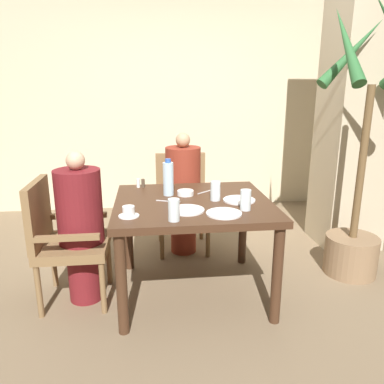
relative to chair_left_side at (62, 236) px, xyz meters
name	(u,v)px	position (x,y,z in m)	size (l,w,h in m)	color
ground_plane	(193,291)	(0.94, 0.00, -0.50)	(16.00, 16.00, 0.00)	#7A664C
wall_back	(172,98)	(0.94, 2.23, 0.90)	(8.00, 0.06, 2.80)	beige
pillar_stone	(356,107)	(2.58, 0.81, 0.85)	(0.56, 0.56, 2.70)	#BCAD8E
dining_table	(193,213)	(0.94, 0.00, 0.14)	(1.12, 1.02, 0.74)	#422819
chair_left_side	(62,236)	(0.00, 0.00, 0.00)	(0.49, 0.49, 0.91)	brown
diner_in_left_chair	(81,226)	(0.14, 0.00, 0.07)	(0.32, 0.32, 1.11)	maroon
chair_far_side	(182,197)	(0.94, 0.89, 0.00)	(0.49, 0.49, 0.91)	brown
diner_in_far_chair	(183,193)	(0.94, 0.75, 0.08)	(0.32, 0.32, 1.14)	maroon
potted_palm	(359,194)	(2.31, 0.15, 0.20)	(0.70, 0.68, 2.14)	#896B4C
plate_main_left	(187,210)	(0.87, -0.23, 0.24)	(0.23, 0.23, 0.01)	white
plate_main_right	(239,200)	(1.27, -0.05, 0.24)	(0.23, 0.23, 0.01)	white
plate_dessert_center	(224,213)	(1.10, -0.33, 0.24)	(0.23, 0.23, 0.01)	white
teacup_with_saucer	(129,212)	(0.50, -0.30, 0.26)	(0.13, 0.13, 0.07)	white
bowl_small	(185,193)	(0.90, 0.15, 0.25)	(0.12, 0.12, 0.04)	white
water_bottle	(168,178)	(0.77, 0.17, 0.36)	(0.08, 0.08, 0.28)	silver
glass_tall_near	(174,210)	(0.78, -0.41, 0.30)	(0.07, 0.07, 0.14)	silver
glass_tall_mid	(246,200)	(1.26, -0.25, 0.30)	(0.07, 0.07, 0.14)	silver
glass_tall_far	(215,191)	(1.10, -0.01, 0.30)	(0.07, 0.07, 0.14)	silver
salt_shaker	(138,183)	(0.54, 0.42, 0.27)	(0.03, 0.03, 0.07)	white
pepper_shaker	(143,183)	(0.58, 0.42, 0.27)	(0.03, 0.03, 0.07)	#4C3D2D
fork_beside_plate	(171,201)	(0.78, -0.01, 0.24)	(0.17, 0.08, 0.00)	silver
knife_beside_plate	(207,191)	(1.08, 0.23, 0.24)	(0.16, 0.13, 0.00)	silver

